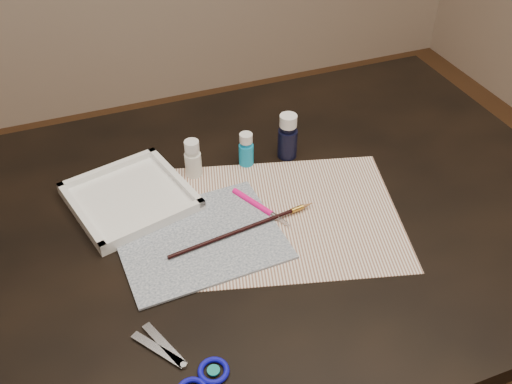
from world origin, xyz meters
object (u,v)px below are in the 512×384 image
object	(u,v)px
canvas	(200,238)
palette_tray	(130,197)
paint_bottle_white	(193,158)
scissors	(173,362)
paint_bottle_navy	(288,136)
paint_bottle_cyan	(246,149)
paper	(281,216)

from	to	relation	value
canvas	palette_tray	world-z (taller)	palette_tray
paint_bottle_white	scissors	bearing A→B (deg)	-110.22
paint_bottle_navy	palette_tray	bearing A→B (deg)	-174.74
paint_bottle_cyan	palette_tray	world-z (taller)	paint_bottle_cyan
paint_bottle_cyan	palette_tray	bearing A→B (deg)	-172.05
palette_tray	paper	bearing A→B (deg)	-29.30
canvas	palette_tray	xyz separation A→B (m)	(-0.09, 0.15, 0.01)
paint_bottle_white	palette_tray	bearing A→B (deg)	-164.21
paint_bottle_white	paint_bottle_navy	size ratio (longest dim) A/B	0.82
paper	paint_bottle_navy	xyz separation A→B (m)	(0.09, 0.18, 0.05)
paper	paint_bottle_navy	bearing A→B (deg)	63.50
paper	paint_bottle_cyan	world-z (taller)	paint_bottle_cyan
paint_bottle_white	paint_bottle_navy	xyz separation A→B (m)	(0.20, -0.01, 0.01)
paint_bottle_white	scissors	world-z (taller)	paint_bottle_white
paint_bottle_cyan	paint_bottle_navy	world-z (taller)	paint_bottle_navy
paint_bottle_navy	scissors	distance (m)	0.55
paper	paint_bottle_navy	size ratio (longest dim) A/B	4.38
paper	paint_bottle_white	bearing A→B (deg)	122.65
paint_bottle_cyan	scissors	size ratio (longest dim) A/B	0.42
paint_bottle_white	palette_tray	distance (m)	0.15
paper	palette_tray	bearing A→B (deg)	150.70
paper	canvas	xyz separation A→B (m)	(-0.16, -0.00, 0.00)
canvas	paint_bottle_cyan	world-z (taller)	paint_bottle_cyan
canvas	palette_tray	bearing A→B (deg)	122.53
paint_bottle_cyan	scissors	xyz separation A→B (m)	(-0.27, -0.42, -0.03)
scissors	paint_bottle_navy	bearing A→B (deg)	-76.53
canvas	scissors	bearing A→B (deg)	-115.46
paper	palette_tray	xyz separation A→B (m)	(-0.26, 0.14, 0.01)
paper	canvas	world-z (taller)	canvas
palette_tray	canvas	bearing A→B (deg)	-57.47
paint_bottle_navy	scissors	xyz separation A→B (m)	(-0.36, -0.41, -0.05)
paint_bottle_white	palette_tray	size ratio (longest dim) A/B	0.39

